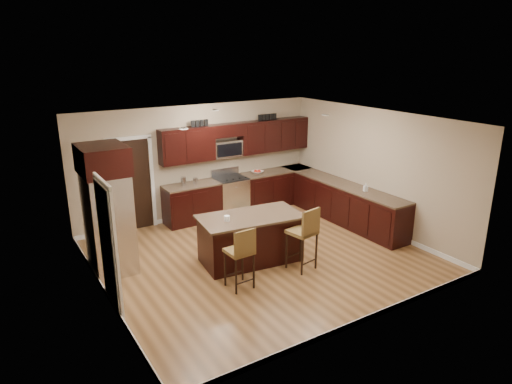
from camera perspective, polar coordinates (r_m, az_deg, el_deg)
floor at (r=9.11m, az=0.58°, el=-8.04°), size 6.00×6.00×0.00m
ceiling at (r=8.31m, az=0.64°, el=8.99°), size 6.00×6.00×0.00m
wall_back at (r=10.95m, az=-7.17°, el=3.76°), size 6.00×0.00×6.00m
wall_left at (r=7.53m, az=-19.06°, el=-3.57°), size 0.00×5.50×5.50m
wall_right at (r=10.48m, az=14.59°, el=2.70°), size 0.00×5.50×5.50m
base_cabinets at (r=11.05m, az=4.87°, el=-0.83°), size 4.02×3.96×0.92m
upper_cabinets at (r=11.17m, az=-2.03°, el=6.74°), size 4.00×0.33×0.80m
range at (r=11.22m, az=-3.21°, el=-0.44°), size 0.76×0.64×1.11m
microwave at (r=11.06m, az=-3.70°, el=5.44°), size 0.76×0.31×0.40m
doorway at (r=10.46m, az=-15.28°, el=0.79°), size 0.85×0.03×2.06m
pantry_door at (r=7.38m, az=-18.10°, el=-6.67°), size 0.03×0.80×2.04m
letter_decor at (r=11.02m, az=-2.70°, el=8.98°), size 2.20×0.03×0.15m
island at (r=8.78m, az=-0.69°, el=-5.99°), size 2.05×1.24×0.92m
stool_left at (r=7.69m, az=-1.86°, el=-7.43°), size 0.43×0.43×1.11m
stool_right at (r=8.35m, az=6.14°, el=-4.95°), size 0.53×0.53×1.21m
refrigerator at (r=8.57m, az=-18.09°, el=-1.94°), size 0.79×0.98×2.35m
floor_mat at (r=10.93m, az=2.97°, el=-3.54°), size 1.05×0.74×0.01m
fruit_bowl at (r=11.47m, az=0.18°, el=2.49°), size 0.36×0.36×0.07m
soap_bottle at (r=10.32m, az=13.54°, el=0.58°), size 0.11×0.11×0.18m
canister_tall at (r=10.56m, az=-9.06°, el=1.32°), size 0.12×0.12×0.21m
canister_short at (r=10.68m, az=-7.60°, el=1.40°), size 0.11×0.11×0.14m
island_jar at (r=8.35m, az=-3.64°, el=-3.31°), size 0.10×0.10×0.10m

